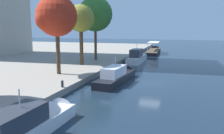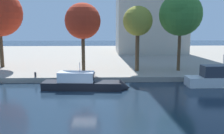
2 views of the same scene
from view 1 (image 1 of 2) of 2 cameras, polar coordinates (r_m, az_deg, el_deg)
name	(u,v)px [view 1 (image 1 of 2)]	position (r m, az deg, el deg)	size (l,w,h in m)	color
ground_plane	(150,84)	(28.58, 9.29, -4.06)	(220.00, 220.00, 0.00)	#192838
motor_yacht_1	(30,126)	(15.99, -19.47, -13.59)	(9.93, 2.60, 4.03)	white
motor_yacht_2	(118,77)	(29.28, 1.36, -2.55)	(10.43, 2.94, 4.07)	black
motor_yacht_3	(137,58)	(46.30, 6.24, 2.14)	(10.36, 2.34, 4.74)	silver
tour_boat_4	(154,52)	(63.19, 10.23, 3.72)	(15.16, 3.51, 4.10)	black
mooring_bollard_0	(62,83)	(24.25, -12.13, -3.99)	(0.29, 0.29, 0.73)	#2D2D33
tree_0	(96,14)	(44.17, -3.90, 12.97)	(6.39, 6.39, 11.69)	#4C3823
tree_2	(56,17)	(30.73, -13.69, 11.85)	(5.24, 5.24, 10.11)	#4C3823
tree_3	(81,19)	(38.33, -7.57, 11.62)	(4.42, 4.42, 9.74)	#4C3823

